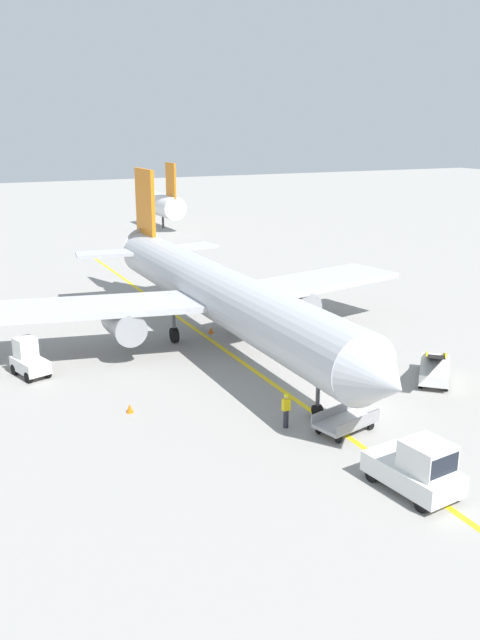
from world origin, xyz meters
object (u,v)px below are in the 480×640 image
at_px(ground_crew_marshaller, 286,409).
at_px(pushback_tug, 417,468).
at_px(baggage_tug_near_wing, 29,359).
at_px(safety_cone_nose_left, 130,408).
at_px(baggage_cart_loaded, 345,422).
at_px(safety_cone_wingtip_left, 211,330).
at_px(airliner, 215,291).
at_px(belt_loader_forward_hold, 435,367).

bearing_deg(ground_crew_marshaller, pushback_tug, -77.32).
relative_size(baggage_tug_near_wing, safety_cone_nose_left, 6.07).
xyz_separation_m(pushback_tug, baggage_cart_loaded, (0.61, 5.45, -0.53)).
bearing_deg(safety_cone_wingtip_left, ground_crew_marshaller, -100.45).
bearing_deg(safety_cone_wingtip_left, safety_cone_nose_left, -130.74).
bearing_deg(pushback_tug, airliner, 88.60).
xyz_separation_m(pushback_tug, ground_crew_marshaller, (-1.57, 6.99, -0.08)).
distance_m(baggage_cart_loaded, safety_cone_nose_left, 10.21).
height_order(baggage_tug_near_wing, ground_crew_marshaller, baggage_tug_near_wing).
bearing_deg(airliner, belt_loader_forward_hold, -54.04).
height_order(baggage_cart_loaded, safety_cone_wingtip_left, baggage_cart_loaded).
bearing_deg(belt_loader_forward_hold, ground_crew_marshaller, -171.47).
relative_size(pushback_tug, baggage_cart_loaded, 0.99).
xyz_separation_m(ground_crew_marshaller, safety_cone_nose_left, (-5.89, 4.70, -0.69)).
xyz_separation_m(pushback_tug, safety_cone_wingtip_left, (1.14, 21.68, -0.77)).
bearing_deg(safety_cone_wingtip_left, baggage_tug_near_wing, -167.11).
bearing_deg(safety_cone_nose_left, baggage_tug_near_wing, 115.80).
distance_m(belt_loader_forward_hold, safety_cone_wingtip_left, 15.09).
relative_size(pushback_tug, ground_crew_marshaller, 2.23).
xyz_separation_m(airliner, ground_crew_marshaller, (-2.05, -12.49, -2.51)).
relative_size(belt_loader_forward_hold, safety_cone_nose_left, 10.27).
xyz_separation_m(baggage_cart_loaded, ground_crew_marshaller, (-2.18, 1.54, 0.44)).
distance_m(airliner, belt_loader_forward_hold, 13.83).
bearing_deg(belt_loader_forward_hold, airliner, 125.96).
height_order(baggage_tug_near_wing, belt_loader_forward_hold, belt_loader_forward_hold).
height_order(baggage_cart_loaded, ground_crew_marshaller, ground_crew_marshaller).
height_order(pushback_tug, ground_crew_marshaller, pushback_tug).
xyz_separation_m(belt_loader_forward_hold, ground_crew_marshaller, (-10.02, -1.50, 0.13)).
bearing_deg(pushback_tug, safety_cone_wingtip_left, 87.00).
bearing_deg(safety_cone_nose_left, airliner, 44.44).
bearing_deg(baggage_tug_near_wing, pushback_tug, -59.92).
relative_size(baggage_cart_loaded, safety_cone_nose_left, 8.73).
bearing_deg(baggage_cart_loaded, pushback_tug, -96.39).
bearing_deg(safety_cone_nose_left, belt_loader_forward_hold, -11.37).
relative_size(belt_loader_forward_hold, ground_crew_marshaller, 2.66).
distance_m(airliner, safety_cone_wingtip_left, 3.94).
xyz_separation_m(belt_loader_forward_hold, safety_cone_wingtip_left, (-7.31, 13.19, -0.56)).
xyz_separation_m(pushback_tug, baggage_tug_near_wing, (-10.96, 18.92, -0.07)).
bearing_deg(belt_loader_forward_hold, pushback_tug, -134.83).
bearing_deg(safety_cone_wingtip_left, pushback_tug, -93.00).
xyz_separation_m(safety_cone_nose_left, safety_cone_wingtip_left, (8.60, 9.99, 0.00)).
distance_m(airliner, baggage_cart_loaded, 14.34).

